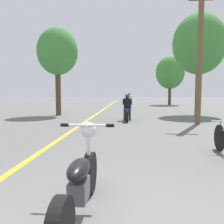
# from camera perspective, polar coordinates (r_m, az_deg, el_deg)

# --- Properties ---
(lane_stripe_center) EXTENTS (0.14, 48.00, 0.01)m
(lane_stripe_center) POSITION_cam_1_polar(r_m,az_deg,el_deg) (14.85, -4.02, -0.69)
(lane_stripe_center) COLOR yellow
(lane_stripe_center) RESTS_ON ground
(utility_pole) EXTENTS (1.10, 0.24, 6.08)m
(utility_pole) POSITION_cam_1_polar(r_m,az_deg,el_deg) (11.46, 20.38, 12.97)
(utility_pole) COLOR brown
(utility_pole) RESTS_ON ground
(roadside_tree_right_near) EXTENTS (3.23, 2.91, 6.24)m
(roadside_tree_right_near) POSITION_cam_1_polar(r_m,az_deg,el_deg) (16.06, 20.25, 15.04)
(roadside_tree_right_near) COLOR #513A23
(roadside_tree_right_near) RESTS_ON ground
(roadside_tree_right_far) EXTENTS (3.05, 2.74, 5.24)m
(roadside_tree_right_far) POSITION_cam_1_polar(r_m,az_deg,el_deg) (26.51, 13.80, 9.19)
(roadside_tree_right_far) COLOR #513A23
(roadside_tree_right_far) RESTS_ON ground
(roadside_tree_left) EXTENTS (2.47, 2.22, 5.31)m
(roadside_tree_left) POSITION_cam_1_polar(r_m,az_deg,el_deg) (15.12, -13.00, 13.88)
(roadside_tree_left) COLOR #513A23
(roadside_tree_left) RESTS_ON ground
(motorcycle_foreground) EXTENTS (0.74, 2.07, 1.05)m
(motorcycle_foreground) POSITION_cam_1_polar(r_m,az_deg,el_deg) (2.94, -7.66, -16.12)
(motorcycle_foreground) COLOR black
(motorcycle_foreground) RESTS_ON ground
(motorcycle_rider_lead) EXTENTS (0.50, 2.08, 1.35)m
(motorcycle_rider_lead) POSITION_cam_1_polar(r_m,az_deg,el_deg) (12.00, 3.68, 0.38)
(motorcycle_rider_lead) COLOR black
(motorcycle_rider_lead) RESTS_ON ground
(motorcycle_rider_far) EXTENTS (0.50, 2.10, 1.34)m
(motorcycle_rider_far) POSITION_cam_1_polar(r_m,az_deg,el_deg) (20.23, 4.14, 2.26)
(motorcycle_rider_far) COLOR black
(motorcycle_rider_far) RESTS_ON ground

